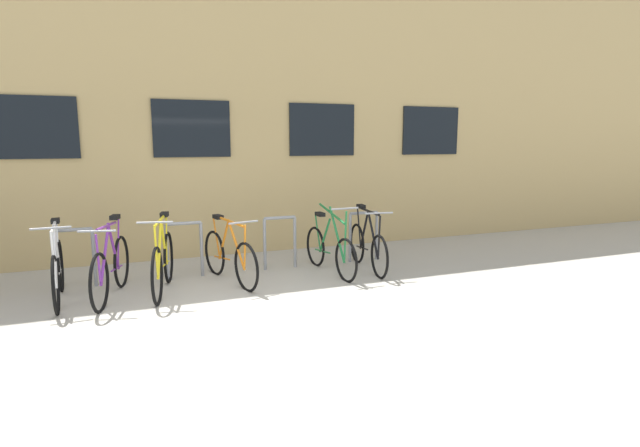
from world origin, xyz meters
TOP-DOWN VIEW (x-y plane):
  - ground_plane at (0.00, 0.00)m, footprint 42.00×42.00m
  - storefront_building at (-0.00, 5.75)m, footprint 28.00×5.14m
  - bike_rack at (-0.34, 1.90)m, footprint 6.56×0.05m
  - bicycle_orange at (0.24, 1.43)m, footprint 0.57×1.73m
  - bicycle_green at (1.81, 1.36)m, footprint 0.44×1.74m
  - bicycle_purple at (-1.36, 1.26)m, footprint 0.56×1.77m
  - bicycle_yellow at (-0.70, 1.28)m, footprint 0.53×1.76m
  - bicycle_black at (2.46, 1.35)m, footprint 0.44×1.72m
  - bicycle_white at (-1.99, 1.36)m, footprint 0.44×1.76m

SIDE VIEW (x-z plane):
  - ground_plane at x=0.00m, z-range 0.00..0.00m
  - bicycle_green at x=1.81m, z-range -0.18..0.93m
  - bicycle_black at x=2.46m, z-range -0.14..0.89m
  - bicycle_orange at x=0.24m, z-range -0.11..0.87m
  - bicycle_white at x=-1.99m, z-range -0.13..0.93m
  - bicycle_purple at x=-1.36m, z-range -0.13..0.94m
  - bicycle_yellow at x=-0.70m, z-range -0.13..0.95m
  - bike_rack at x=-0.34m, z-range 0.08..0.94m
  - storefront_building at x=0.00m, z-range 0.00..5.71m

